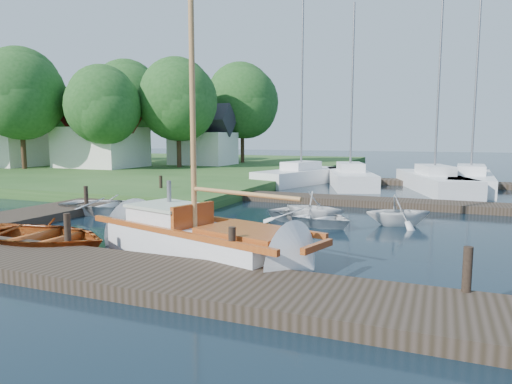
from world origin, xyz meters
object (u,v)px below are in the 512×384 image
at_px(mooring_post_1, 67,229).
at_px(tree_7, 243,101).
at_px(house_b, 8,139).
at_px(tender_c, 310,214).
at_px(marina_boat_2, 434,180).
at_px(marina_boat_3, 470,180).
at_px(tender_a, 110,203).
at_px(marina_boat_0, 301,175).
at_px(dinghy, 38,233).
at_px(mooring_post_5, 161,184).
at_px(house_c, 203,141).
at_px(tree_3, 178,100).
at_px(tree_4, 127,100).
at_px(mooring_post_4, 86,197).
at_px(tender_b, 314,205).
at_px(mooring_post_3, 467,269).
at_px(tree_2, 103,105).
at_px(sailboat, 205,243).
at_px(mooring_post_2, 232,246).
at_px(marina_boat_1, 350,177).
at_px(house_a, 101,136).
at_px(tender_d, 399,209).
at_px(tree_5, 46,111).

xyz_separation_m(mooring_post_1, tree_7, (-9.00, 31.05, 5.50)).
bearing_deg(house_b, tender_c, -23.05).
relative_size(marina_boat_2, marina_boat_3, 0.81).
distance_m(mooring_post_1, tender_a, 6.42).
bearing_deg(marina_boat_0, marina_boat_2, -76.78).
bearing_deg(marina_boat_3, dinghy, 151.44).
relative_size(mooring_post_5, tender_c, 0.24).
distance_m(house_c, tree_3, 5.10).
bearing_deg(mooring_post_5, marina_boat_2, 34.33).
relative_size(mooring_post_5, dinghy, 0.19).
xyz_separation_m(house_c, tree_4, (-8.00, 0.05, 3.79)).
xyz_separation_m(mooring_post_4, tender_b, (8.40, 2.02, -0.13)).
relative_size(marina_boat_0, house_b, 2.04).
height_order(tender_b, marina_boat_3, marina_boat_3).
relative_size(marina_boat_3, tree_7, 1.37).
bearing_deg(mooring_post_3, mooring_post_5, 142.43).
bearing_deg(tree_2, sailboat, -44.33).
height_order(mooring_post_2, mooring_post_5, same).
distance_m(sailboat, tree_2, 25.78).
bearing_deg(mooring_post_4, house_b, 146.31).
relative_size(tender_a, tree_2, 0.50).
distance_m(marina_boat_3, house_c, 22.46).
bearing_deg(marina_boat_3, mooring_post_5, 125.93).
bearing_deg(tree_3, marina_boat_0, -19.61).
bearing_deg(tree_3, sailboat, -56.96).
distance_m(mooring_post_3, tree_7, 36.31).
distance_m(house_c, tree_7, 5.79).
bearing_deg(sailboat, tree_4, 147.03).
distance_m(tender_c, marina_boat_1, 12.48).
xyz_separation_m(sailboat, marina_boat_2, (5.05, 16.94, 0.22)).
height_order(tender_b, house_c, house_c).
bearing_deg(tender_c, house_a, 82.44).
distance_m(marina_boat_2, tree_4, 29.12).
height_order(marina_boat_1, house_a, marina_boat_1).
xyz_separation_m(tender_d, marina_boat_2, (0.93, 11.00, -0.00)).
xyz_separation_m(mooring_post_2, marina_boat_1, (-1.07, 18.92, -0.13)).
bearing_deg(marina_boat_2, mooring_post_5, 106.50).
bearing_deg(mooring_post_2, tender_b, 90.80).
relative_size(mooring_post_1, tender_c, 0.24).
bearing_deg(tender_a, house_c, 12.53).
distance_m(mooring_post_4, house_b, 25.32).
bearing_deg(marina_boat_3, tree_5, 83.50).
bearing_deg(mooring_post_4, mooring_post_3, -21.04).
height_order(mooring_post_4, house_b, house_b).
distance_m(marina_boat_1, tree_7, 18.25).
distance_m(tender_a, tree_4, 27.32).
xyz_separation_m(mooring_post_4, marina_boat_2, (12.16, 13.30, -0.14)).
distance_m(marina_boat_0, tree_7, 16.24).
xyz_separation_m(mooring_post_1, tree_4, (-19.00, 27.05, 5.67)).
bearing_deg(mooring_post_2, tree_2, 135.67).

